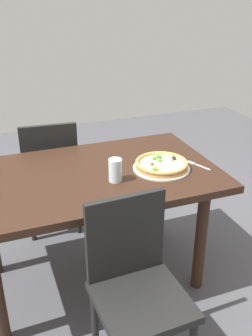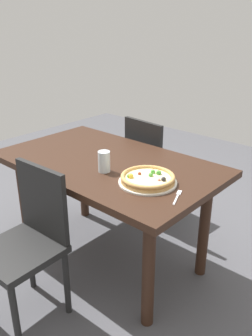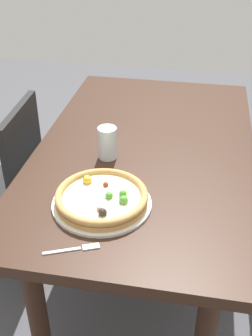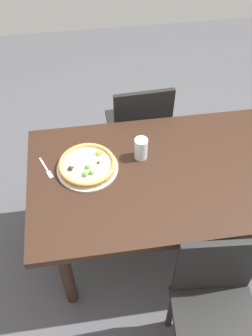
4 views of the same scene
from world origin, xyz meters
name	(u,v)px [view 3 (image 3 of 4)]	position (x,y,z in m)	size (l,w,h in m)	color
ground_plane	(142,276)	(0.00, 0.00, 0.00)	(6.00, 6.00, 0.00)	#4C4C51
dining_table	(145,167)	(0.00, 0.00, 0.66)	(1.45, 0.87, 0.75)	#331E14
chair_near	(4,186)	(0.02, -0.65, 0.49)	(0.42, 0.42, 0.89)	black
plate	(102,203)	(0.40, -0.09, 0.76)	(0.33, 0.33, 0.01)	silver
pizza	(102,197)	(0.40, -0.09, 0.78)	(0.31, 0.31, 0.05)	tan
fork	(76,249)	(0.62, -0.11, 0.76)	(0.08, 0.16, 0.00)	silver
drinking_glass	(107,143)	(0.11, -0.13, 0.82)	(0.07, 0.07, 0.13)	silver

